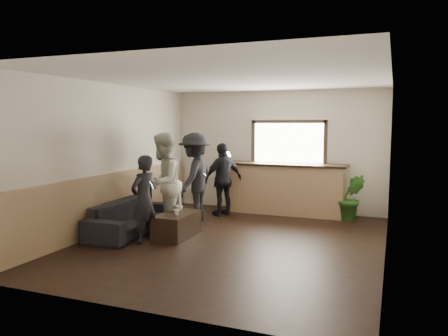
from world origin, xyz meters
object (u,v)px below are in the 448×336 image
at_px(cup_a, 179,208).
at_px(person_d, 223,179).
at_px(potted_plant, 351,198).
at_px(sofa, 131,217).
at_px(coffee_table, 177,225).
at_px(cup_b, 177,212).
at_px(person_c, 195,177).
at_px(bar_counter, 285,186).
at_px(person_a, 144,199).
at_px(person_b, 163,183).

height_order(cup_a, person_d, person_d).
bearing_deg(potted_plant, person_d, -170.06).
bearing_deg(sofa, person_d, -29.09).
height_order(coffee_table, person_d, person_d).
height_order(cup_b, person_c, person_c).
relative_size(person_c, person_d, 1.15).
relative_size(bar_counter, coffee_table, 2.78).
xyz_separation_m(person_a, person_b, (-0.03, 0.74, 0.18)).
bearing_deg(cup_a, person_a, -112.39).
bearing_deg(sofa, bar_counter, -41.71).
distance_m(potted_plant, person_a, 4.39).
distance_m(potted_plant, person_d, 2.77).
relative_size(bar_counter, person_a, 1.79).
relative_size(cup_a, potted_plant, 0.13).
bearing_deg(person_c, person_b, -10.26).
height_order(bar_counter, person_d, bar_counter).
xyz_separation_m(person_b, person_d, (0.50, 1.80, -0.13)).
xyz_separation_m(sofa, potted_plant, (3.76, 2.56, 0.20)).
xyz_separation_m(bar_counter, cup_a, (-1.41, -2.52, -0.16)).
bearing_deg(cup_b, sofa, 175.92).
distance_m(cup_a, cup_b, 0.37).
distance_m(person_b, person_c, 1.08).
relative_size(sofa, cup_a, 15.42).
xyz_separation_m(sofa, cup_a, (0.88, 0.27, 0.19)).
relative_size(cup_a, person_c, 0.07).
relative_size(bar_counter, person_b, 1.44).
bearing_deg(person_c, cup_a, 7.26).
height_order(bar_counter, person_a, bar_counter).
bearing_deg(bar_counter, person_a, -117.71).
height_order(cup_a, cup_b, cup_a).
bearing_deg(person_c, person_d, 152.28).
xyz_separation_m(coffee_table, cup_b, (0.06, -0.12, 0.27)).
relative_size(sofa, coffee_table, 2.10).
height_order(sofa, potted_plant, potted_plant).
height_order(cup_a, person_b, person_b).
height_order(coffee_table, potted_plant, potted_plant).
xyz_separation_m(cup_a, cup_b, (0.13, -0.35, -0.00)).
relative_size(bar_counter, cup_b, 25.01).
relative_size(potted_plant, person_c, 0.53).
distance_m(cup_a, person_c, 1.18).
xyz_separation_m(person_b, person_c, (0.15, 1.07, -0.01)).
relative_size(potted_plant, person_b, 0.53).
bearing_deg(person_a, cup_a, 167.83).
bearing_deg(cup_a, person_b, 178.42).
xyz_separation_m(sofa, person_d, (1.05, 2.09, 0.51)).
bearing_deg(person_b, person_d, 159.44).
bearing_deg(person_c, coffee_table, 8.63).
distance_m(bar_counter, cup_b, 3.15).
bearing_deg(bar_counter, cup_b, -114.02).
distance_m(sofa, person_c, 1.65).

